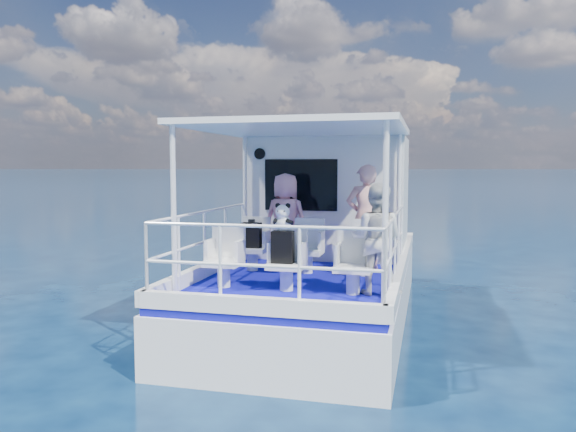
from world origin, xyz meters
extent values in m
plane|color=#071A35|center=(0.00, 0.00, 0.00)|extent=(2000.00, 2000.00, 0.00)
cube|color=white|center=(0.00, 1.00, 0.00)|extent=(3.00, 7.00, 1.60)
cube|color=#0B0A94|center=(0.00, 1.00, 0.85)|extent=(2.90, 6.90, 0.10)
cube|color=white|center=(0.00, 2.30, 2.00)|extent=(2.85, 2.00, 2.20)
cube|color=white|center=(0.00, -0.20, 3.14)|extent=(3.00, 3.20, 0.08)
cylinder|color=white|center=(-1.35, -1.70, 2.00)|extent=(0.07, 0.07, 2.20)
cylinder|color=white|center=(1.35, -1.70, 2.00)|extent=(0.07, 0.07, 2.20)
cylinder|color=white|center=(-1.35, 1.20, 2.00)|extent=(0.07, 0.07, 2.20)
cylinder|color=white|center=(1.35, 1.20, 2.00)|extent=(0.07, 0.07, 2.20)
cube|color=silver|center=(-0.90, 0.20, 1.09)|extent=(0.48, 0.46, 0.38)
cube|color=silver|center=(0.00, 0.20, 1.09)|extent=(0.48, 0.46, 0.38)
cube|color=silver|center=(0.90, 0.20, 1.09)|extent=(0.48, 0.46, 0.38)
cube|color=silver|center=(-0.90, -1.10, 1.09)|extent=(0.48, 0.46, 0.38)
cube|color=silver|center=(0.00, -1.10, 1.09)|extent=(0.48, 0.46, 0.38)
cube|color=silver|center=(0.90, -1.10, 1.09)|extent=(0.48, 0.46, 0.38)
imported|color=pink|center=(-0.46, 0.64, 1.68)|extent=(0.64, 0.51, 1.56)
imported|color=#E59D94|center=(0.85, 0.68, 1.75)|extent=(0.72, 0.60, 1.70)
imported|color=silver|center=(1.19, -1.03, 1.63)|extent=(0.77, 0.64, 1.45)
cube|color=black|center=(-0.89, 0.13, 1.48)|extent=(0.30, 0.17, 0.40)
cube|color=black|center=(-0.04, -1.15, 1.50)|extent=(0.29, 0.16, 0.43)
cube|color=black|center=(-0.88, 0.11, 1.71)|extent=(0.10, 0.06, 0.06)
camera|label=1|loc=(1.85, -8.33, 2.55)|focal=35.00mm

